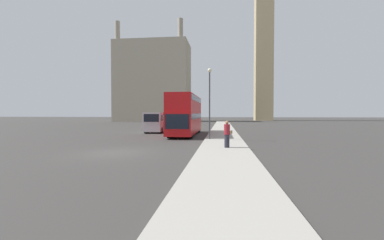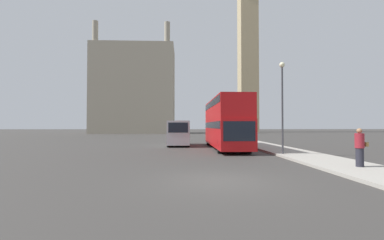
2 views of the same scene
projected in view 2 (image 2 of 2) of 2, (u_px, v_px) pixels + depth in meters
ground_plane at (220, 181)px, 9.51m from camera, size 300.00×300.00×0.00m
clock_tower at (248, 26)px, 85.07m from camera, size 6.19×6.36×68.90m
building_block_distant at (135, 90)px, 72.07m from camera, size 22.03×12.34×29.41m
red_double_decker_bus at (225, 122)px, 23.05m from camera, size 2.54×11.40×4.38m
white_van at (179, 132)px, 26.41m from camera, size 2.19×5.56×2.54m
pedestrian at (360, 147)px, 11.89m from camera, size 0.56×0.40×1.78m
street_lamp at (282, 94)px, 17.42m from camera, size 0.36×0.36×6.24m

